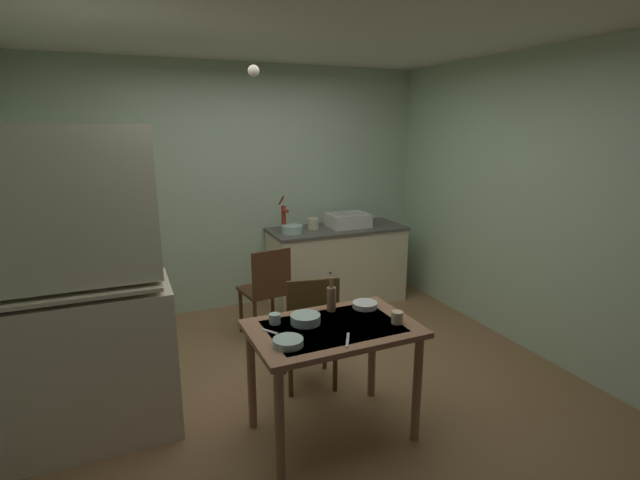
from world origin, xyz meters
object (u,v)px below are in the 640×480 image
at_px(mixing_bowl_counter, 292,229).
at_px(dining_table, 333,343).
at_px(glass_bottle, 331,298).
at_px(chair_far_side, 310,328).
at_px(serving_bowl_wide, 305,319).
at_px(hutch_cabinet, 76,301).
at_px(chair_by_counter, 267,289).
at_px(mug_tall, 275,319).
at_px(sink_basin, 348,220).
at_px(hand_pump, 284,216).

distance_m(mixing_bowl_counter, dining_table, 2.15).
distance_m(dining_table, glass_bottle, 0.32).
relative_size(chair_far_side, serving_bowl_wide, 4.78).
height_order(hutch_cabinet, chair_by_counter, hutch_cabinet).
distance_m(mixing_bowl_counter, mug_tall, 2.07).
relative_size(sink_basin, dining_table, 0.42).
distance_m(mixing_bowl_counter, chair_by_counter, 0.83).
height_order(mixing_bowl_counter, serving_bowl_wide, mixing_bowl_counter).
relative_size(chair_far_side, chair_by_counter, 1.03).
bearing_deg(hand_pump, hutch_cabinet, -139.88).
bearing_deg(chair_far_side, hand_pump, 77.89).
relative_size(hutch_cabinet, sink_basin, 4.50).
bearing_deg(sink_basin, chair_by_counter, -152.26).
distance_m(hutch_cabinet, sink_basin, 3.03).
xyz_separation_m(hutch_cabinet, mixing_bowl_counter, (1.93, 1.48, -0.02)).
xyz_separation_m(hand_pump, dining_table, (-0.42, -2.18, -0.39)).
bearing_deg(hutch_cabinet, glass_bottle, -13.54).
relative_size(hutch_cabinet, chair_by_counter, 2.24).
bearing_deg(mug_tall, hutch_cabinet, 159.48).
distance_m(chair_by_counter, serving_bowl_wide, 1.47).
height_order(serving_bowl_wide, glass_bottle, glass_bottle).
bearing_deg(serving_bowl_wide, sink_basin, 57.32).
bearing_deg(glass_bottle, mixing_bowl_counter, 78.29).
bearing_deg(chair_far_side, serving_bowl_wide, -114.97).
xyz_separation_m(chair_by_counter, serving_bowl_wide, (-0.16, -1.43, 0.30)).
bearing_deg(dining_table, hutch_cabinet, 157.48).
relative_size(hand_pump, mixing_bowl_counter, 1.77).
height_order(dining_table, chair_by_counter, chair_by_counter).
bearing_deg(glass_bottle, chair_by_counter, 93.11).
distance_m(mug_tall, glass_bottle, 0.42).
relative_size(sink_basin, chair_by_counter, 0.50).
distance_m(hutch_cabinet, chair_by_counter, 1.80).
bearing_deg(hutch_cabinet, serving_bowl_wide, -20.69).
bearing_deg(dining_table, mixing_bowl_counter, 77.11).
height_order(serving_bowl_wide, mug_tall, mug_tall).
distance_m(chair_by_counter, glass_bottle, 1.36).
relative_size(hand_pump, glass_bottle, 1.66).
height_order(hand_pump, mug_tall, hand_pump).
relative_size(dining_table, mug_tall, 14.62).
relative_size(dining_table, glass_bottle, 4.47).
relative_size(hutch_cabinet, mug_tall, 27.59).
relative_size(hutch_cabinet, serving_bowl_wide, 10.39).
xyz_separation_m(dining_table, mug_tall, (-0.32, 0.18, 0.15)).
relative_size(hand_pump, chair_far_side, 0.43).
height_order(hand_pump, serving_bowl_wide, hand_pump).
relative_size(hand_pump, chair_by_counter, 0.44).
xyz_separation_m(hutch_cabinet, dining_table, (1.45, -0.60, -0.29)).
bearing_deg(serving_bowl_wide, dining_table, -37.16).
relative_size(sink_basin, mixing_bowl_counter, 2.00).
bearing_deg(mixing_bowl_counter, mug_tall, -112.71).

